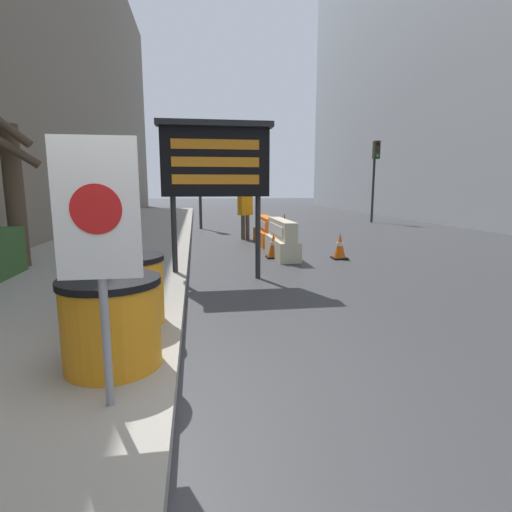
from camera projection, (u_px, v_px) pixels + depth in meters
ground_plane at (176, 413)px, 3.10m from camera, size 120.00×120.00×0.00m
bare_tree at (9, 181)px, 7.62m from camera, size 1.55×1.15×3.47m
barrel_drum_foreground at (112, 322)px, 3.48m from camera, size 0.87×0.87×0.80m
barrel_drum_middle at (127, 289)px, 4.59m from camera, size 0.87×0.87×0.80m
warning_sign at (98, 229)px, 2.67m from camera, size 0.56×0.08×1.89m
message_board at (215, 162)px, 7.21m from camera, size 2.07×0.36×2.88m
jersey_barrier_cream at (282, 240)px, 10.05m from camera, size 0.51×2.06×0.93m
jersey_barrier_orange_far at (266, 232)px, 12.23m from camera, size 0.53×1.97×0.84m
traffic_cone_near at (340, 246)px, 9.70m from camera, size 0.36×0.36×0.63m
traffic_cone_mid at (284, 223)px, 15.28m from camera, size 0.42×0.42×0.75m
traffic_cone_far at (273, 246)px, 9.84m from camera, size 0.35×0.35×0.62m
traffic_light_near_curb at (200, 168)px, 16.35m from camera, size 0.28×0.44×3.44m
traffic_light_far_side at (375, 164)px, 19.35m from camera, size 0.28×0.44×3.92m
pedestrian_worker at (245, 210)px, 13.26m from camera, size 0.51×0.44×1.68m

